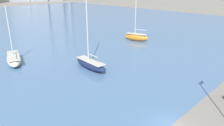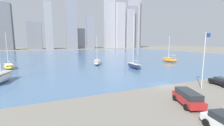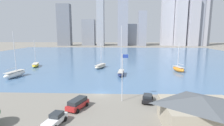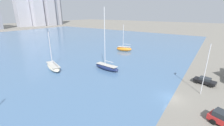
{
  "view_description": "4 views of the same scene",
  "coord_description": "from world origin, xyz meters",
  "px_view_note": "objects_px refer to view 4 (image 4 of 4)",
  "views": [
    {
      "loc": [
        -17.86,
        -9.1,
        14.03
      ],
      "look_at": [
        5.23,
        13.69,
        2.19
      ],
      "focal_mm": 35.0,
      "sensor_mm": 36.0,
      "label": 1
    },
    {
      "loc": [
        -19.98,
        -21.63,
        8.23
      ],
      "look_at": [
        -2.84,
        18.23,
        2.13
      ],
      "focal_mm": 24.0,
      "sensor_mm": 36.0,
      "label": 2
    },
    {
      "loc": [
        4.19,
        -38.76,
        13.78
      ],
      "look_at": [
        2.11,
        12.4,
        5.21
      ],
      "focal_mm": 28.0,
      "sensor_mm": 36.0,
      "label": 3
    },
    {
      "loc": [
        -26.29,
        -4.59,
        15.09
      ],
      "look_at": [
        -1.41,
        12.5,
        4.89
      ],
      "focal_mm": 24.0,
      "sensor_mm": 36.0,
      "label": 4
    }
  ],
  "objects_px": {
    "flag_pole": "(206,68)",
    "sailboat_cream": "(53,67)",
    "parked_sedan_black": "(205,81)",
    "sailboat_orange": "(124,49)",
    "sailboat_navy": "(107,67)"
  },
  "relations": [
    {
      "from": "sailboat_cream",
      "to": "flag_pole",
      "type": "bearing_deg",
      "value": -56.86
    },
    {
      "from": "flag_pole",
      "to": "parked_sedan_black",
      "type": "xyz_separation_m",
      "value": [
        5.17,
        -0.23,
        -4.6
      ]
    },
    {
      "from": "sailboat_cream",
      "to": "sailboat_orange",
      "type": "bearing_deg",
      "value": 9.19
    },
    {
      "from": "sailboat_orange",
      "to": "parked_sedan_black",
      "type": "xyz_separation_m",
      "value": [
        -16.05,
        -29.87,
        -0.19
      ]
    },
    {
      "from": "sailboat_navy",
      "to": "parked_sedan_black",
      "type": "height_order",
      "value": "sailboat_navy"
    },
    {
      "from": "parked_sedan_black",
      "to": "sailboat_orange",
      "type": "bearing_deg",
      "value": 73.13
    },
    {
      "from": "flag_pole",
      "to": "sailboat_cream",
      "type": "relative_size",
      "value": 0.96
    },
    {
      "from": "sailboat_navy",
      "to": "parked_sedan_black",
      "type": "distance_m",
      "value": 23.67
    },
    {
      "from": "sailboat_cream",
      "to": "sailboat_orange",
      "type": "distance_m",
      "value": 30.03
    },
    {
      "from": "sailboat_navy",
      "to": "sailboat_orange",
      "type": "bearing_deg",
      "value": 22.63
    },
    {
      "from": "flag_pole",
      "to": "sailboat_cream",
      "type": "xyz_separation_m",
      "value": [
        -8.28,
        35.23,
        -4.58
      ]
    },
    {
      "from": "sailboat_cream",
      "to": "parked_sedan_black",
      "type": "height_order",
      "value": "sailboat_cream"
    },
    {
      "from": "sailboat_orange",
      "to": "parked_sedan_black",
      "type": "relative_size",
      "value": 2.3
    },
    {
      "from": "sailboat_cream",
      "to": "sailboat_navy",
      "type": "bearing_deg",
      "value": -36.44
    },
    {
      "from": "flag_pole",
      "to": "sailboat_cream",
      "type": "bearing_deg",
      "value": 103.23
    }
  ]
}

